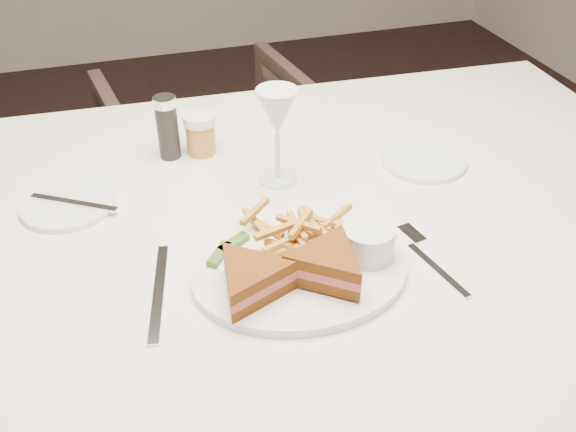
{
  "coord_description": "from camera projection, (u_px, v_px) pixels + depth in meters",
  "views": [
    {
      "loc": [
        0.16,
        -1.03,
        1.37
      ],
      "look_at": [
        0.39,
        -0.27,
        0.8
      ],
      "focal_mm": 40.0,
      "sensor_mm": 36.0,
      "label": 1
    }
  ],
  "objects": [
    {
      "name": "table_setting",
      "position": [
        284.0,
        219.0,
        1.0
      ],
      "size": [
        0.8,
        0.65,
        0.18
      ],
      "color": "white",
      "rests_on": "table"
    },
    {
      "name": "chair_far",
      "position": [
        216.0,
        158.0,
        2.07
      ],
      "size": [
        0.69,
        0.66,
        0.64
      ],
      "primitive_type": "imported",
      "rotation": [
        0.0,
        0.0,
        3.28
      ],
      "color": "#47352C",
      "rests_on": "ground"
    },
    {
      "name": "table",
      "position": [
        280.0,
        376.0,
        1.27
      ],
      "size": [
        1.59,
        1.11,
        0.75
      ],
      "primitive_type": "cube",
      "rotation": [
        0.0,
        0.0,
        -0.05
      ],
      "color": "silver",
      "rests_on": "ground"
    }
  ]
}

